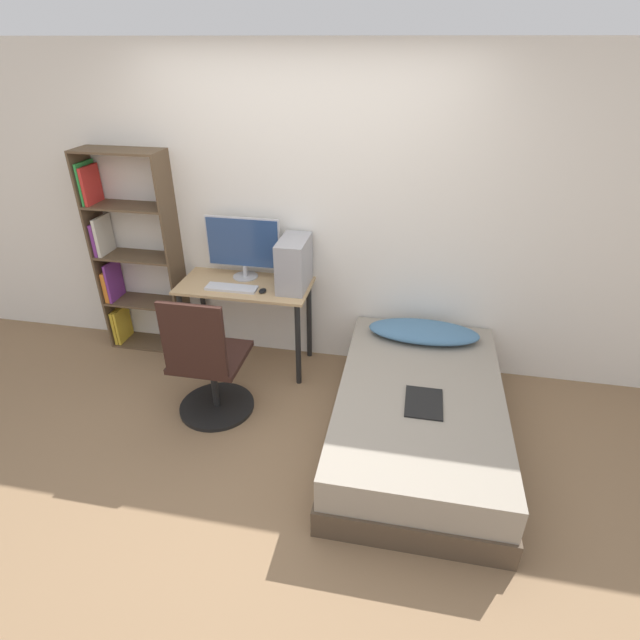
% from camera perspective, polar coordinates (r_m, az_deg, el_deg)
% --- Properties ---
extents(ground_plane, '(14.00, 14.00, 0.00)m').
position_cam_1_polar(ground_plane, '(3.46, -6.86, -16.76)').
color(ground_plane, '#846647').
extents(wall_back, '(8.00, 0.05, 2.50)m').
position_cam_1_polar(wall_back, '(4.02, -1.57, 11.63)').
color(wall_back, silver).
rests_on(wall_back, ground_plane).
extents(desk, '(1.07, 0.51, 0.76)m').
position_cam_1_polar(desk, '(4.13, -8.47, 2.39)').
color(desk, tan).
rests_on(desk, ground_plane).
extents(bookshelf, '(0.71, 0.27, 1.75)m').
position_cam_1_polar(bookshelf, '(4.59, -21.10, 6.68)').
color(bookshelf, brown).
rests_on(bookshelf, ground_plane).
extents(office_chair, '(0.57, 0.57, 1.02)m').
position_cam_1_polar(office_chair, '(3.71, -12.61, -5.72)').
color(office_chair, black).
rests_on(office_chair, ground_plane).
extents(bed, '(1.13, 1.88, 0.43)m').
position_cam_1_polar(bed, '(3.58, 11.14, -10.55)').
color(bed, '#4C3D2D').
rests_on(bed, ground_plane).
extents(pillow, '(0.86, 0.36, 0.11)m').
position_cam_1_polar(pillow, '(3.99, 11.75, -1.31)').
color(pillow, teal).
rests_on(pillow, bed).
extents(magazine, '(0.24, 0.32, 0.01)m').
position_cam_1_polar(magazine, '(3.33, 11.78, -9.24)').
color(magazine, black).
rests_on(magazine, bed).
extents(monitor, '(0.61, 0.21, 0.51)m').
position_cam_1_polar(monitor, '(4.10, -8.79, 8.43)').
color(monitor, '#B7B7BC').
rests_on(monitor, desk).
extents(keyboard, '(0.41, 0.13, 0.02)m').
position_cam_1_polar(keyboard, '(4.01, -10.08, 3.62)').
color(keyboard, silver).
rests_on(keyboard, desk).
extents(pc_tower, '(0.21, 0.40, 0.40)m').
position_cam_1_polar(pc_tower, '(3.91, -2.98, 6.46)').
color(pc_tower, '#99999E').
rests_on(pc_tower, desk).
extents(mouse, '(0.06, 0.09, 0.02)m').
position_cam_1_polar(mouse, '(3.93, -6.59, 3.34)').
color(mouse, black).
rests_on(mouse, desk).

